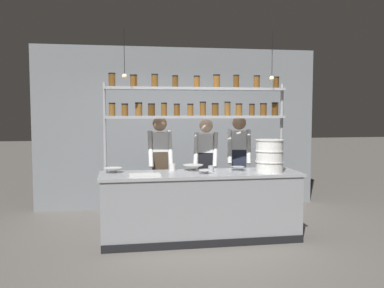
{
  "coord_description": "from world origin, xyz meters",
  "views": [
    {
      "loc": [
        -1.09,
        -5.6,
        1.76
      ],
      "look_at": [
        -0.08,
        0.2,
        1.29
      ],
      "focal_mm": 40.0,
      "sensor_mm": 36.0,
      "label": 1
    }
  ],
  "objects_px": {
    "chef_right": "(239,161)",
    "spice_shelf_unit": "(196,106)",
    "prep_bowl_center_back": "(205,172)",
    "prep_bowl_near_left": "(113,170)",
    "cutting_board": "(145,175)",
    "serving_cup_by_board": "(211,169)",
    "prep_bowl_near_right": "(193,168)",
    "chef_left": "(160,164)",
    "chef_center": "(206,165)",
    "prep_bowl_center_front": "(238,168)",
    "serving_cup_front": "(172,167)",
    "container_stack": "(270,156)"
  },
  "relations": [
    {
      "from": "chef_left",
      "to": "prep_bowl_near_left",
      "type": "distance_m",
      "value": 0.83
    },
    {
      "from": "chef_center",
      "to": "prep_bowl_center_back",
      "type": "relative_size",
      "value": 9.56
    },
    {
      "from": "cutting_board",
      "to": "prep_bowl_near_left",
      "type": "xyz_separation_m",
      "value": [
        -0.4,
        0.37,
        0.02
      ]
    },
    {
      "from": "cutting_board",
      "to": "prep_bowl_near_right",
      "type": "xyz_separation_m",
      "value": [
        0.7,
        0.4,
        0.03
      ]
    },
    {
      "from": "prep_bowl_center_front",
      "to": "spice_shelf_unit",
      "type": "bearing_deg",
      "value": 159.72
    },
    {
      "from": "serving_cup_front",
      "to": "cutting_board",
      "type": "bearing_deg",
      "value": -132.54
    },
    {
      "from": "spice_shelf_unit",
      "to": "prep_bowl_near_left",
      "type": "relative_size",
      "value": 10.47
    },
    {
      "from": "prep_bowl_center_back",
      "to": "prep_bowl_near_right",
      "type": "relative_size",
      "value": 0.59
    },
    {
      "from": "spice_shelf_unit",
      "to": "prep_bowl_center_front",
      "type": "xyz_separation_m",
      "value": [
        0.55,
        -0.2,
        -0.87
      ]
    },
    {
      "from": "cutting_board",
      "to": "spice_shelf_unit",
      "type": "bearing_deg",
      "value": 34.28
    },
    {
      "from": "spice_shelf_unit",
      "to": "chef_left",
      "type": "bearing_deg",
      "value": 145.8
    },
    {
      "from": "chef_right",
      "to": "spice_shelf_unit",
      "type": "bearing_deg",
      "value": -135.39
    },
    {
      "from": "prep_bowl_near_left",
      "to": "prep_bowl_center_back",
      "type": "relative_size",
      "value": 1.45
    },
    {
      "from": "chef_right",
      "to": "prep_bowl_center_front",
      "type": "relative_size",
      "value": 8.85
    },
    {
      "from": "cutting_board",
      "to": "prep_bowl_center_back",
      "type": "bearing_deg",
      "value": 6.22
    },
    {
      "from": "prep_bowl_center_front",
      "to": "chef_center",
      "type": "bearing_deg",
      "value": 120.25
    },
    {
      "from": "prep_bowl_center_back",
      "to": "serving_cup_by_board",
      "type": "xyz_separation_m",
      "value": [
        0.12,
        0.15,
        0.02
      ]
    },
    {
      "from": "spice_shelf_unit",
      "to": "prep_bowl_center_back",
      "type": "bearing_deg",
      "value": -85.67
    },
    {
      "from": "chef_left",
      "to": "prep_bowl_center_back",
      "type": "xyz_separation_m",
      "value": [
        0.52,
        -0.76,
        -0.02
      ]
    },
    {
      "from": "prep_bowl_center_back",
      "to": "serving_cup_front",
      "type": "relative_size",
      "value": 1.84
    },
    {
      "from": "prep_bowl_center_back",
      "to": "prep_bowl_near_left",
      "type": "bearing_deg",
      "value": 166.59
    },
    {
      "from": "chef_right",
      "to": "serving_cup_front",
      "type": "bearing_deg",
      "value": -140.92
    },
    {
      "from": "spice_shelf_unit",
      "to": "prep_bowl_center_front",
      "type": "relative_size",
      "value": 13.69
    },
    {
      "from": "serving_cup_by_board",
      "to": "prep_bowl_near_right",
      "type": "bearing_deg",
      "value": 142.35
    },
    {
      "from": "chef_left",
      "to": "prep_bowl_near_right",
      "type": "distance_m",
      "value": 0.61
    },
    {
      "from": "serving_cup_front",
      "to": "serving_cup_by_board",
      "type": "distance_m",
      "value": 0.55
    },
    {
      "from": "spice_shelf_unit",
      "to": "container_stack",
      "type": "height_order",
      "value": "spice_shelf_unit"
    },
    {
      "from": "spice_shelf_unit",
      "to": "prep_bowl_near_left",
      "type": "height_order",
      "value": "spice_shelf_unit"
    },
    {
      "from": "chef_right",
      "to": "prep_bowl_center_back",
      "type": "height_order",
      "value": "chef_right"
    },
    {
      "from": "chef_left",
      "to": "chef_center",
      "type": "distance_m",
      "value": 0.71
    },
    {
      "from": "prep_bowl_near_right",
      "to": "serving_cup_by_board",
      "type": "bearing_deg",
      "value": -37.65
    },
    {
      "from": "cutting_board",
      "to": "serving_cup_by_board",
      "type": "relative_size",
      "value": 4.87
    },
    {
      "from": "spice_shelf_unit",
      "to": "prep_bowl_center_front",
      "type": "bearing_deg",
      "value": -20.28
    },
    {
      "from": "chef_center",
      "to": "cutting_board",
      "type": "distance_m",
      "value": 1.32
    },
    {
      "from": "chef_left",
      "to": "chef_center",
      "type": "height_order",
      "value": "chef_left"
    },
    {
      "from": "spice_shelf_unit",
      "to": "prep_bowl_near_right",
      "type": "distance_m",
      "value": 0.86
    },
    {
      "from": "chef_center",
      "to": "serving_cup_front",
      "type": "distance_m",
      "value": 0.73
    },
    {
      "from": "chef_right",
      "to": "prep_bowl_center_front",
      "type": "distance_m",
      "value": 0.69
    },
    {
      "from": "prep_bowl_near_right",
      "to": "container_stack",
      "type": "bearing_deg",
      "value": -18.6
    },
    {
      "from": "prep_bowl_center_front",
      "to": "container_stack",
      "type": "bearing_deg",
      "value": -33.46
    },
    {
      "from": "prep_bowl_center_front",
      "to": "chef_left",
      "type": "bearing_deg",
      "value": 152.77
    },
    {
      "from": "chef_right",
      "to": "cutting_board",
      "type": "bearing_deg",
      "value": -133.78
    },
    {
      "from": "prep_bowl_center_front",
      "to": "serving_cup_front",
      "type": "distance_m",
      "value": 0.92
    },
    {
      "from": "chef_center",
      "to": "serving_cup_by_board",
      "type": "relative_size",
      "value": 19.8
    },
    {
      "from": "spice_shelf_unit",
      "to": "prep_bowl_center_back",
      "type": "relative_size",
      "value": 15.16
    },
    {
      "from": "cutting_board",
      "to": "serving_cup_by_board",
      "type": "height_order",
      "value": "serving_cup_by_board"
    },
    {
      "from": "chef_left",
      "to": "prep_bowl_near_right",
      "type": "height_order",
      "value": "chef_left"
    },
    {
      "from": "prep_bowl_near_right",
      "to": "prep_bowl_center_back",
      "type": "bearing_deg",
      "value": -72.54
    },
    {
      "from": "prep_bowl_near_left",
      "to": "prep_bowl_center_front",
      "type": "height_order",
      "value": "prep_bowl_near_left"
    },
    {
      "from": "chef_left",
      "to": "chef_right",
      "type": "xyz_separation_m",
      "value": [
        1.24,
        0.13,
        0.0
      ]
    }
  ]
}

